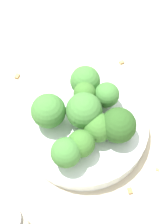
{
  "coord_description": "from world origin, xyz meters",
  "views": [
    {
      "loc": [
        0.17,
        -0.15,
        0.48
      ],
      "look_at": [
        0.0,
        0.0,
        0.06
      ],
      "focal_mm": 50.0,
      "sensor_mm": 36.0,
      "label": 1
    }
  ],
  "objects": [
    {
      "name": "ground_plane",
      "position": [
        0.0,
        0.0,
        0.0
      ],
      "size": [
        3.0,
        3.0,
        0.0
      ],
      "primitive_type": "plane",
      "color": "beige"
    },
    {
      "name": "bowl",
      "position": [
        0.0,
        0.0,
        0.02
      ],
      "size": [
        0.21,
        0.21,
        0.03
      ],
      "primitive_type": "cylinder",
      "color": "silver",
      "rests_on": "ground_plane"
    },
    {
      "name": "broccoli_floret_0",
      "position": [
        0.04,
        -0.04,
        0.06
      ],
      "size": [
        0.04,
        0.04,
        0.05
      ],
      "color": "#7A9E5B",
      "rests_on": "bowl"
    },
    {
      "name": "broccoli_floret_1",
      "position": [
        0.03,
        0.0,
        0.06
      ],
      "size": [
        0.05,
        0.05,
        0.05
      ],
      "color": "#8EB770",
      "rests_on": "bowl"
    },
    {
      "name": "broccoli_floret_2",
      "position": [
        -0.04,
        0.04,
        0.06
      ],
      "size": [
        0.05,
        0.05,
        0.05
      ],
      "color": "#7A9E5B",
      "rests_on": "bowl"
    },
    {
      "name": "broccoli_floret_3",
      "position": [
        -0.0,
        -0.0,
        0.07
      ],
      "size": [
        0.06,
        0.06,
        0.06
      ],
      "color": "#7A9E5B",
      "rests_on": "bowl"
    },
    {
      "name": "broccoli_floret_4",
      "position": [
        0.0,
        0.05,
        0.06
      ],
      "size": [
        0.04,
        0.04,
        0.05
      ],
      "color": "#7A9E5B",
      "rests_on": "bowl"
    },
    {
      "name": "broccoli_floret_5",
      "position": [
        -0.04,
        -0.04,
        0.06
      ],
      "size": [
        0.05,
        0.05,
        0.06
      ],
      "color": "#8EB770",
      "rests_on": "bowl"
    },
    {
      "name": "broccoli_floret_6",
      "position": [
        -0.02,
        0.02,
        0.06
      ],
      "size": [
        0.04,
        0.04,
        0.05
      ],
      "color": "#7A9E5B",
      "rests_on": "bowl"
    },
    {
      "name": "broccoli_floret_7",
      "position": [
        0.05,
        0.02,
        0.06
      ],
      "size": [
        0.05,
        0.05,
        0.06
      ],
      "color": "#7A9E5B",
      "rests_on": "bowl"
    },
    {
      "name": "broccoli_floret_8",
      "position": [
        0.03,
        -0.06,
        0.06
      ],
      "size": [
        0.04,
        0.04,
        0.05
      ],
      "color": "#84AD66",
      "rests_on": "bowl"
    },
    {
      "name": "pepper_shaker",
      "position": [
        0.05,
        -0.18,
        0.04
      ],
      "size": [
        0.04,
        0.04,
        0.08
      ],
      "color": "silver",
      "rests_on": "ground_plane"
    },
    {
      "name": "almond_crumb_0",
      "position": [
        -0.17,
        -0.02,
        0.0
      ],
      "size": [
        0.01,
        0.01,
        0.01
      ],
      "primitive_type": "cube",
      "rotation": [
        0.0,
        0.0,
        2.11
      ],
      "color": "#AD7F4C",
      "rests_on": "ground_plane"
    },
    {
      "name": "almond_crumb_1",
      "position": [
        0.13,
        0.04,
        0.0
      ],
      "size": [
        0.01,
        0.01,
        0.01
      ],
      "primitive_type": "cube",
      "rotation": [
        0.0,
        0.0,
        3.65
      ],
      "color": "#AD7F4C",
      "rests_on": "ground_plane"
    },
    {
      "name": "almond_crumb_3",
      "position": [
        -0.06,
        0.15,
        0.0
      ],
      "size": [
        0.01,
        0.01,
        0.01
      ],
      "primitive_type": "cube",
      "rotation": [
        0.0,
        0.0,
        1.33
      ],
      "color": "#AD7F4C",
      "rests_on": "ground_plane"
    },
    {
      "name": "almond_crumb_4",
      "position": [
        0.12,
        -0.02,
        0.0
      ],
      "size": [
        0.01,
        0.01,
        0.01
      ],
      "primitive_type": "cube",
      "rotation": [
        0.0,
        0.0,
        2.62
      ],
      "color": "olive",
      "rests_on": "ground_plane"
    }
  ]
}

